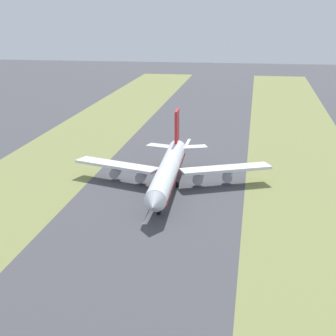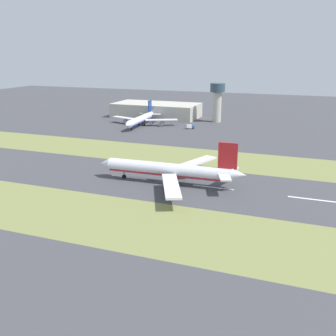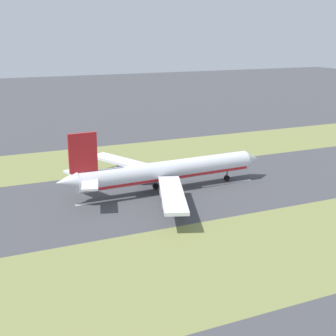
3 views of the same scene
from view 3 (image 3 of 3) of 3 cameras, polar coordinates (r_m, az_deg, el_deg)
The scene contains 6 objects.
ground_plane at distance 142.86m, azimuth 1.14°, elevation -2.75°, with size 800.00×800.00×0.00m, color #424247.
grass_median_west at distance 182.89m, azimuth -4.81°, elevation 1.46°, with size 40.00×600.00×0.01m, color olive.
grass_median_east at distance 106.85m, azimuth 11.51°, elevation -9.90°, with size 40.00×600.00×0.01m, color olive.
centreline_dash_mid at distance 135.47m, azimuth -7.51°, elevation -3.97°, with size 1.20×18.00×0.01m, color silver.
centreline_dash_far at distance 150.76m, azimuth 7.22°, elevation -1.85°, with size 1.20×18.00×0.01m, color silver.
airplane_main_jet at distance 140.66m, azimuth -0.70°, elevation -0.48°, with size 64.09×67.16×20.20m.
Camera 3 is at (122.41, -57.12, 46.50)m, focal length 50.00 mm.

